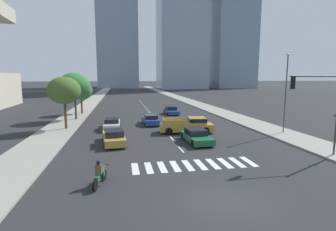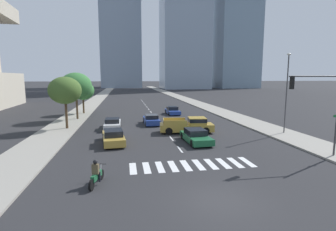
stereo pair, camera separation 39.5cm
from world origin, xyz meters
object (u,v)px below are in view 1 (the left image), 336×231
at_px(sedan_white_2, 112,124).
at_px(street_lamp_east, 286,88).
at_px(motorcycle_lead, 99,175).
at_px(sedan_blue_3, 171,111).
at_px(sedan_blue_4, 151,120).
at_px(traffic_signal_near, 321,99).
at_px(street_tree_nearest, 64,91).
at_px(pickup_truck, 189,125).
at_px(sedan_green_1, 196,136).
at_px(street_tree_third, 81,91).
at_px(street_tree_second, 74,86).
at_px(sedan_gold_0, 114,137).

relative_size(sedan_white_2, street_lamp_east, 0.55).
xyz_separation_m(motorcycle_lead, sedan_blue_3, (9.38, 26.95, -0.01)).
height_order(sedan_blue_3, sedan_blue_4, sedan_blue_4).
height_order(traffic_signal_near, street_tree_nearest, traffic_signal_near).
bearing_deg(pickup_truck, motorcycle_lead, -117.19).
distance_m(motorcycle_lead, sedan_white_2, 16.28).
height_order(sedan_white_2, street_tree_nearest, street_tree_nearest).
bearing_deg(motorcycle_lead, street_tree_nearest, 31.14).
xyz_separation_m(sedan_white_2, traffic_signal_near, (15.50, -14.00, 3.86)).
height_order(sedan_white_2, street_lamp_east, street_lamp_east).
bearing_deg(sedan_white_2, sedan_green_1, -134.77).
distance_m(street_tree_nearest, street_tree_third, 12.88).
relative_size(motorcycle_lead, sedan_green_1, 0.46).
bearing_deg(sedan_green_1, street_tree_nearest, -125.42).
bearing_deg(sedan_blue_3, pickup_truck, -5.05).
xyz_separation_m(motorcycle_lead, traffic_signal_near, (15.71, 2.28, 3.86)).
xyz_separation_m(sedan_blue_3, street_tree_third, (-14.36, 2.60, 3.28)).
relative_size(sedan_blue_3, street_tree_second, 0.67).
relative_size(motorcycle_lead, street_tree_nearest, 0.35).
relative_size(motorcycle_lead, traffic_signal_near, 0.33).
height_order(sedan_blue_4, street_tree_nearest, street_tree_nearest).
bearing_deg(street_tree_nearest, street_tree_second, 90.00).
relative_size(motorcycle_lead, sedan_gold_0, 0.43).
bearing_deg(sedan_blue_4, sedan_blue_3, -28.20).
height_order(street_tree_second, street_tree_third, street_tree_second).
bearing_deg(sedan_white_2, sedan_blue_4, -66.17).
xyz_separation_m(sedan_gold_0, street_tree_nearest, (-5.55, 7.44, 3.91)).
height_order(pickup_truck, sedan_green_1, pickup_truck).
bearing_deg(sedan_gold_0, sedan_green_1, -102.06).
height_order(sedan_gold_0, street_tree_nearest, street_tree_nearest).
bearing_deg(sedan_gold_0, pickup_truck, -72.65).
distance_m(sedan_blue_3, street_tree_third, 14.95).
xyz_separation_m(sedan_white_2, sedan_blue_3, (9.17, 10.67, -0.01)).
xyz_separation_m(motorcycle_lead, sedan_blue_4, (5.00, 18.38, 0.01)).
bearing_deg(sedan_green_1, sedan_blue_4, -165.77).
bearing_deg(street_tree_nearest, street_tree_third, 90.00).
bearing_deg(sedan_white_2, street_tree_third, 21.49).
height_order(sedan_blue_4, traffic_signal_near, traffic_signal_near).
xyz_separation_m(sedan_green_1, street_tree_nearest, (-13.10, 8.27, 3.94)).
bearing_deg(street_tree_third, sedan_gold_0, -74.72).
relative_size(sedan_gold_0, sedan_white_2, 1.07).
relative_size(sedan_blue_3, street_lamp_east, 0.53).
relative_size(sedan_gold_0, traffic_signal_near, 0.77).
relative_size(motorcycle_lead, pickup_truck, 0.35).
bearing_deg(motorcycle_lead, sedan_blue_3, -4.66).
bearing_deg(sedan_blue_4, sedan_white_2, 112.59).
distance_m(sedan_blue_4, street_tree_second, 12.03).
xyz_separation_m(sedan_white_2, sedan_blue_4, (4.79, 2.10, 0.01)).
relative_size(street_tree_nearest, street_tree_third, 1.13).
distance_m(sedan_white_2, traffic_signal_near, 21.24).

